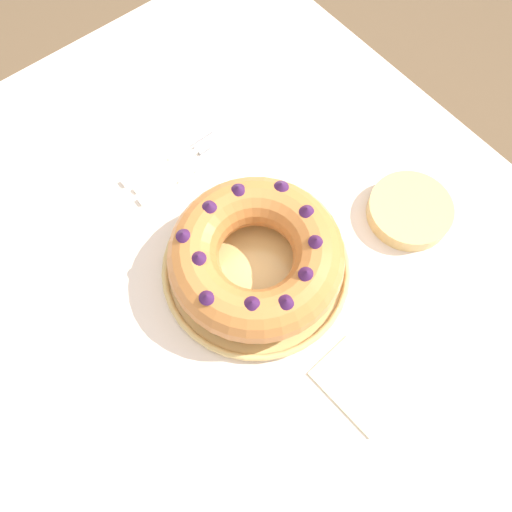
% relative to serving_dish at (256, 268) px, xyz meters
% --- Properties ---
extents(ground_plane, '(8.00, 8.00, 0.00)m').
position_rel_serving_dish_xyz_m(ground_plane, '(-0.02, -0.02, -0.78)').
color(ground_plane, brown).
extents(dining_table, '(1.35, 1.12, 0.77)m').
position_rel_serving_dish_xyz_m(dining_table, '(-0.02, -0.02, -0.10)').
color(dining_table, beige).
rests_on(dining_table, ground_plane).
extents(serving_dish, '(0.34, 0.34, 0.02)m').
position_rel_serving_dish_xyz_m(serving_dish, '(0.00, 0.00, 0.00)').
color(serving_dish, tan).
rests_on(serving_dish, dining_table).
extents(bundt_cake, '(0.31, 0.31, 0.10)m').
position_rel_serving_dish_xyz_m(bundt_cake, '(-0.00, -0.00, 0.05)').
color(bundt_cake, '#C67538').
rests_on(bundt_cake, serving_dish).
extents(fork, '(0.02, 0.21, 0.01)m').
position_rel_serving_dish_xyz_m(fork, '(-0.28, 0.04, -0.01)').
color(fork, white).
rests_on(fork, dining_table).
extents(serving_knife, '(0.02, 0.23, 0.01)m').
position_rel_serving_dish_xyz_m(serving_knife, '(-0.31, 0.01, -0.01)').
color(serving_knife, white).
rests_on(serving_knife, dining_table).
extents(cake_knife, '(0.02, 0.19, 0.01)m').
position_rel_serving_dish_xyz_m(cake_knife, '(-0.25, -0.01, -0.01)').
color(cake_knife, white).
rests_on(cake_knife, dining_table).
extents(side_bowl, '(0.16, 0.16, 0.03)m').
position_rel_serving_dish_xyz_m(side_bowl, '(0.09, 0.30, 0.01)').
color(side_bowl, tan).
rests_on(side_bowl, dining_table).
extents(napkin, '(0.15, 0.11, 0.00)m').
position_rel_serving_dish_xyz_m(napkin, '(0.27, 0.00, -0.01)').
color(napkin, beige).
rests_on(napkin, dining_table).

